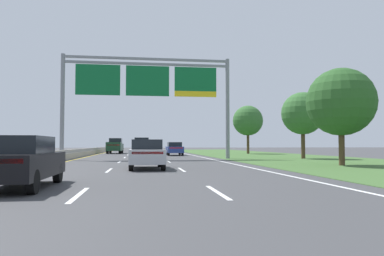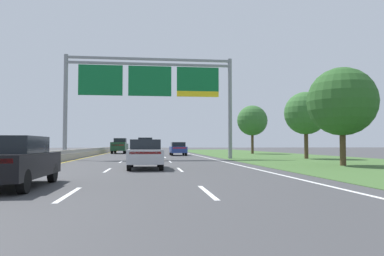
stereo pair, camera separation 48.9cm
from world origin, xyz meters
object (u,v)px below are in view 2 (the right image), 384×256
Objects in this scene: overhead_sign_gantry at (150,86)px; car_black_left_lane_sedan at (13,161)px; pickup_truck_darkgreen at (120,146)px; car_blue_right_lane_sedan at (178,149)px; roadside_tree_mid at (306,113)px; roadside_tree_far at (252,121)px; car_silver_centre_lane_sedan at (145,154)px; roadside_tree_near at (342,102)px; car_navy_centre_lane_suv at (145,146)px; car_grey_centre_lane_sedan at (146,150)px.

overhead_sign_gantry is 3.42× the size of car_black_left_lane_sedan.
car_blue_right_lane_sedan is at bearing -140.99° from pickup_truck_darkgreen.
overhead_sign_gantry reaches higher than roadside_tree_mid.
roadside_tree_far is (14.18, 16.45, -1.96)m from overhead_sign_gantry.
pickup_truck_darkgreen is 12.57m from car_blue_right_lane_sedan.
overhead_sign_gantry is 3.41× the size of car_silver_centre_lane_sedan.
car_silver_centre_lane_sedan is (3.99, -33.40, -0.26)m from pickup_truck_darkgreen.
pickup_truck_darkgreen is 36.03m from roadside_tree_near.
car_navy_centre_lane_suv is 0.70× the size of roadside_tree_far.
roadside_tree_mid is at bearing -137.19° from car_blue_right_lane_sedan.
roadside_tree_mid reaches higher than car_silver_centre_lane_sedan.
car_grey_centre_lane_sedan is 22.33m from roadside_tree_far.
roadside_tree_far is (14.44, 29.26, 3.79)m from car_silver_centre_lane_sedan.
car_navy_centre_lane_suv is (-0.48, 11.77, -5.47)m from overhead_sign_gantry.
car_blue_right_lane_sedan is 0.66× the size of roadside_tree_far.
car_blue_right_lane_sedan is at bearing 72.30° from overhead_sign_gantry.
roadside_tree_near is at bearing -84.53° from car_silver_centre_lane_sedan.
car_silver_centre_lane_sedan is (-0.25, -12.81, -5.75)m from overhead_sign_gantry.
overhead_sign_gantry is 5.77m from car_grey_centre_lane_sedan.
roadside_tree_mid reaches higher than roadside_tree_near.
car_navy_centre_lane_suv is (3.76, -8.82, 0.02)m from pickup_truck_darkgreen.
roadside_tree_near is at bearing -102.66° from roadside_tree_mid.
car_navy_centre_lane_suv is at bearing -6.69° from car_black_left_lane_sedan.
car_grey_centre_lane_sedan is (-0.34, -0.08, -5.75)m from overhead_sign_gantry.
car_black_left_lane_sedan is 1.00× the size of car_blue_right_lane_sedan.
roadside_tree_near is (16.04, -32.14, 2.88)m from pickup_truck_darkgreen.
car_grey_centre_lane_sedan is 0.66× the size of roadside_tree_far.
car_grey_centre_lane_sedan is 1.00× the size of car_black_left_lane_sedan.
overhead_sign_gantry is 21.73m from pickup_truck_darkgreen.
car_black_left_lane_sedan is at bearing -178.21° from pickup_truck_darkgreen.
pickup_truck_darkgreen is 9.58m from car_navy_centre_lane_suv.
roadside_tree_near is 0.90× the size of roadside_tree_far.
overhead_sign_gantry is 3.19× the size of car_navy_centre_lane_suv.
roadside_tree_near reaches higher than car_navy_centre_lane_suv.
car_black_left_lane_sedan is 32.52m from car_blue_right_lane_sedan.
overhead_sign_gantry reaches higher than pickup_truck_darkgreen.
car_navy_centre_lane_suv is at bearing 72.79° from car_blue_right_lane_sedan.
roadside_tree_near is at bearing -132.47° from car_grey_centre_lane_sedan.
car_navy_centre_lane_suv is at bearing -155.18° from pickup_truck_darkgreen.
overhead_sign_gantry is 14.05m from car_silver_centre_lane_sedan.
pickup_truck_darkgreen reaches higher than car_grey_centre_lane_sedan.
overhead_sign_gantry is at bearing -76.45° from car_grey_centre_lane_sedan.
car_blue_right_lane_sedan is 0.72× the size of roadside_tree_mid.
roadside_tree_near is at bearing -44.39° from overhead_sign_gantry.
car_grey_centre_lane_sedan is 17.00m from roadside_tree_near.
car_navy_centre_lane_suv is 0.78× the size of roadside_tree_near.
car_navy_centre_lane_suv reaches higher than car_black_left_lane_sedan.
roadside_tree_near is at bearing -59.53° from car_black_left_lane_sedan.
car_blue_right_lane_sedan is at bearing -151.51° from roadside_tree_far.
car_black_left_lane_sedan is 0.72× the size of roadside_tree_near.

